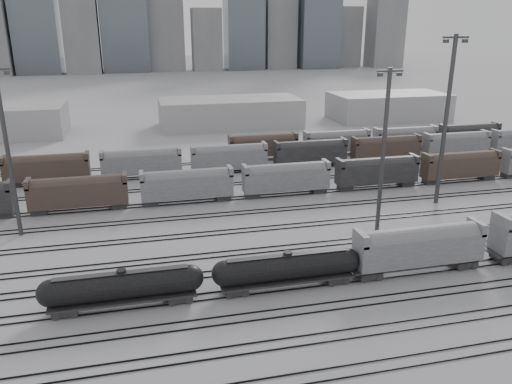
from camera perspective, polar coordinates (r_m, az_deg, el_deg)
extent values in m
plane|color=#ADACB1|center=(56.68, 4.99, -11.15)|extent=(900.00, 900.00, 0.00)
cube|color=black|center=(45.32, 11.17, -19.91)|extent=(220.00, 0.07, 0.16)
cube|color=black|center=(46.34, 10.41, -18.88)|extent=(220.00, 0.07, 0.16)
cube|color=black|center=(48.96, 8.69, -16.48)|extent=(220.00, 0.07, 0.16)
cube|color=black|center=(50.05, 8.06, -15.58)|extent=(220.00, 0.07, 0.16)
cube|color=black|center=(52.83, 6.63, -13.51)|extent=(220.00, 0.07, 0.16)
cube|color=black|center=(53.97, 6.11, -12.73)|extent=(220.00, 0.07, 0.16)
cube|color=black|center=(56.87, 4.90, -10.94)|extent=(220.00, 0.07, 0.16)
cube|color=black|center=(58.06, 4.46, -10.27)|extent=(220.00, 0.07, 0.16)
cube|color=black|center=(61.06, 3.43, -8.71)|extent=(220.00, 0.07, 0.16)
cube|color=black|center=(62.28, 3.05, -8.12)|extent=(220.00, 0.07, 0.16)
cube|color=black|center=(65.36, 2.16, -6.76)|extent=(220.00, 0.07, 0.16)
cube|color=black|center=(66.61, 1.83, -6.25)|extent=(220.00, 0.07, 0.16)
cube|color=black|center=(71.53, 0.66, -4.44)|extent=(220.00, 0.07, 0.16)
cube|color=black|center=(72.81, 0.39, -4.01)|extent=(220.00, 0.07, 0.16)
cube|color=black|center=(77.84, -0.59, -2.48)|extent=(220.00, 0.07, 0.16)
cube|color=black|center=(79.15, -0.82, -2.12)|extent=(220.00, 0.07, 0.16)
cube|color=black|center=(84.26, -1.65, -0.82)|extent=(220.00, 0.07, 0.16)
cube|color=black|center=(85.59, -1.85, -0.51)|extent=(220.00, 0.07, 0.16)
cube|color=black|center=(91.70, -2.68, 0.80)|extent=(220.00, 0.07, 0.16)
cube|color=black|center=(93.05, -2.85, 1.06)|extent=(220.00, 0.07, 0.16)
cube|color=black|center=(99.23, -3.55, 2.17)|extent=(220.00, 0.07, 0.16)
cube|color=black|center=(100.59, -3.70, 2.39)|extent=(220.00, 0.07, 0.16)
cube|color=black|center=(106.83, -4.30, 3.34)|extent=(220.00, 0.07, 0.16)
cube|color=black|center=(108.20, -4.43, 3.54)|extent=(220.00, 0.07, 0.16)
cube|color=black|center=(55.60, -20.92, -12.43)|extent=(2.51, 2.03, 0.68)
cube|color=black|center=(55.02, -8.68, -11.65)|extent=(2.51, 2.03, 0.68)
cube|color=black|center=(54.77, -14.86, -11.68)|extent=(14.96, 2.61, 0.24)
cylinder|color=black|center=(54.02, -15.00, -10.26)|extent=(13.99, 2.80, 2.80)
sphere|color=black|center=(54.83, -22.43, -10.65)|extent=(2.80, 2.80, 2.80)
sphere|color=black|center=(54.12, -7.49, -9.68)|extent=(2.80, 2.80, 2.80)
cylinder|color=black|center=(53.31, -15.14, -8.80)|extent=(0.96, 0.96, 0.48)
cube|color=black|center=(53.36, -15.13, -8.89)|extent=(13.51, 0.87, 0.06)
cube|color=black|center=(55.68, -2.32, -11.03)|extent=(2.54, 2.05, 0.68)
cube|color=black|center=(58.74, 9.12, -9.60)|extent=(2.54, 2.05, 0.68)
cube|color=black|center=(56.70, 3.58, -9.91)|extent=(15.12, 2.63, 0.24)
cylinder|color=black|center=(55.97, 3.61, -8.51)|extent=(14.15, 2.83, 2.83)
sphere|color=black|center=(54.51, -3.62, -9.30)|extent=(2.83, 2.83, 2.83)
sphere|color=black|center=(58.26, 10.34, -7.65)|extent=(2.83, 2.83, 2.83)
cylinder|color=black|center=(55.28, 3.64, -7.07)|extent=(0.98, 0.98, 0.49)
cube|color=black|center=(55.32, 3.64, -7.16)|extent=(13.66, 0.88, 0.06)
cube|color=black|center=(60.26, 12.70, -9.03)|extent=(2.71, 2.19, 0.73)
cube|color=black|center=(66.40, 22.55, -7.38)|extent=(2.71, 2.19, 0.73)
cube|color=gray|center=(62.07, 18.10, -6.17)|extent=(15.64, 3.13, 3.34)
cylinder|color=gray|center=(61.58, 18.22, -5.11)|extent=(14.18, 3.02, 3.02)
cube|color=gray|center=(57.82, 11.90, -5.21)|extent=(0.73, 3.13, 1.46)
cube|color=gray|center=(65.39, 23.93, -3.63)|extent=(0.73, 3.13, 1.46)
cone|color=black|center=(62.92, 17.92, -7.86)|extent=(2.50, 2.50, 0.94)
cube|color=black|center=(69.97, 26.63, -6.61)|extent=(2.90, 2.34, 0.78)
cube|color=gray|center=(67.38, 26.34, -3.02)|extent=(0.78, 3.34, 1.56)
cylinder|color=#39393B|center=(74.31, -26.46, 3.81)|extent=(0.59, 0.59, 23.15)
cube|color=#39393B|center=(72.39, -26.59, 12.08)|extent=(0.65, 0.46, 0.46)
cylinder|color=#39393B|center=(70.59, 14.34, 4.36)|extent=(0.58, 0.58, 22.80)
cube|color=#39393B|center=(68.84, 15.07, 13.22)|extent=(3.65, 0.27, 0.27)
cube|color=#39393B|center=(68.24, 14.00, 12.87)|extent=(0.64, 0.46, 0.46)
cube|color=#39393B|center=(69.53, 16.06, 12.80)|extent=(0.64, 0.46, 0.46)
cylinder|color=#39393B|center=(84.73, 20.84, 7.42)|extent=(0.69, 0.69, 26.80)
cube|color=#39393B|center=(83.48, 21.89, 16.09)|extent=(4.29, 0.32, 0.32)
cube|color=#39393B|center=(82.60, 20.89, 15.81)|extent=(0.75, 0.54, 0.54)
cube|color=#39393B|center=(84.41, 22.77, 15.63)|extent=(0.75, 0.54, 0.54)
cube|color=#45322C|center=(83.11, -19.60, -0.22)|extent=(15.00, 3.00, 5.60)
cube|color=gray|center=(82.82, -7.88, 0.65)|extent=(15.00, 3.00, 5.60)
cube|color=gray|center=(85.96, 3.46, 1.46)|extent=(15.00, 3.00, 5.60)
cube|color=black|center=(92.18, 13.64, 2.14)|extent=(15.00, 3.00, 5.60)
cube|color=#45322C|center=(100.91, 22.30, 2.67)|extent=(15.00, 3.00, 5.60)
cube|color=#45322C|center=(99.32, -22.77, 2.37)|extent=(15.00, 3.00, 5.60)
cube|color=gray|center=(97.87, -12.93, 3.15)|extent=(15.00, 3.00, 5.60)
cube|color=gray|center=(99.35, -3.09, 3.83)|extent=(15.00, 3.00, 5.60)
cube|color=black|center=(103.64, 6.22, 4.36)|extent=(15.00, 3.00, 5.60)
cube|color=#45322C|center=(110.41, 14.60, 4.75)|extent=(15.00, 3.00, 5.60)
cube|color=gray|center=(119.23, 21.88, 5.00)|extent=(15.00, 3.00, 5.60)
cube|color=#45322C|center=(108.80, 0.82, 5.15)|extent=(15.00, 3.00, 5.60)
cube|color=gray|center=(114.07, 9.17, 5.55)|extent=(15.00, 3.00, 5.60)
cube|color=gray|center=(121.52, 16.64, 5.80)|extent=(15.00, 3.00, 5.60)
cube|color=black|center=(130.76, 23.16, 5.94)|extent=(15.00, 3.00, 5.60)
cube|color=#B0B0B3|center=(145.94, -2.98, 9.06)|extent=(40.00, 18.00, 8.00)
cube|color=#B0B0B3|center=(162.51, 14.87, 9.45)|extent=(35.00, 18.00, 8.00)
cube|color=#4E575E|center=(331.20, -24.20, 19.11)|extent=(25.00, 20.00, 80.00)
cube|color=gray|center=(327.87, -19.35, 16.87)|extent=(20.00, 16.00, 48.00)
cube|color=gray|center=(327.25, -10.28, 18.63)|extent=(22.00, 17.60, 60.00)
cube|color=gray|center=(329.93, -5.64, 16.90)|extent=(18.00, 14.40, 38.00)
cube|color=#4E575E|center=(334.31, -1.22, 19.92)|extent=(24.00, 19.20, 72.00)
cube|color=gray|center=(340.46, 3.11, 17.60)|extent=(20.00, 16.00, 45.00)
cube|color=gray|center=(357.85, 11.16, 16.94)|extent=(18.00, 14.40, 40.00)
cube|color=gray|center=(368.68, 14.94, 17.65)|extent=(22.00, 17.60, 52.00)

